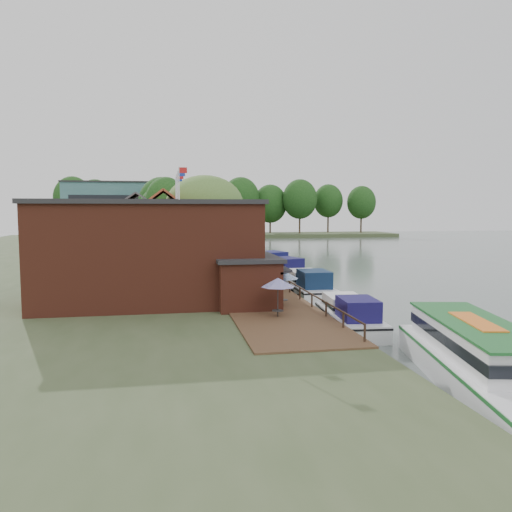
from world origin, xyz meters
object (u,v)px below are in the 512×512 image
umbrella_0 (278,297)px  tour_boat (481,356)px  cottage_a (164,233)px  cruiser_3 (265,261)px  cottage_b (138,230)px  cruiser_0 (349,311)px  cottage_c (172,227)px  willow (205,222)px  cruiser_2 (276,268)px  umbrella_2 (265,281)px  umbrella_3 (262,275)px  umbrella_1 (283,288)px  cruiser_4 (246,254)px  pub (178,251)px  hotel_block (130,212)px  cruiser_1 (308,282)px  umbrella_4 (257,271)px  swan (357,333)px

umbrella_0 → tour_boat: (6.37, -10.67, -0.87)m
cottage_a → cruiser_3: (12.14, 9.14, -3.92)m
cottage_b → cruiser_0: bearing=-64.8°
cottage_c → cruiser_0: cottage_c is taller
willow → cruiser_2: (7.33, -3.69, -4.89)m
umbrella_2 → cruiser_3: bearing=78.6°
umbrella_3 → umbrella_0: bearing=-95.9°
umbrella_1 → umbrella_2: size_ratio=1.00×
cruiser_2 → willow: bearing=135.7°
cruiser_0 → cruiser_4: cruiser_4 is taller
pub → cottage_a: 15.05m
umbrella_3 → cruiser_4: (3.63, 30.72, -1.06)m
cottage_a → cruiser_2: (11.83, 1.31, -3.92)m
cruiser_0 → tour_boat: bearing=-77.0°
hotel_block → cruiser_3: hotel_block is taller
cottage_c → umbrella_1: (6.94, -37.04, -2.96)m
cruiser_1 → cruiser_2: 10.43m
umbrella_4 → cruiser_2: bearing=67.9°
cruiser_2 → cottage_a: bearing=168.7°
hotel_block → swan: 81.39m
hotel_block → cruiser_2: (18.83, -54.69, -5.82)m
umbrella_4 → cruiser_3: size_ratio=0.22×
umbrella_1 → umbrella_3: bearing=90.6°
pub → cruiser_2: 19.85m
tour_boat → cruiser_2: bearing=103.7°
hotel_block → tour_boat: size_ratio=1.96×
cruiser_4 → umbrella_2: bearing=-109.2°
cottage_c → cruiser_0: (10.58, -40.03, -4.10)m
umbrella_3 → umbrella_2: bearing=-98.2°
umbrella_1 → umbrella_4: 9.63m
umbrella_2 → cruiser_4: bearing=83.1°
umbrella_1 → cruiser_3: size_ratio=0.22×
umbrella_0 → cruiser_4: (4.71, 41.15, -1.06)m
cottage_c → cruiser_2: (10.83, -17.69, -3.92)m
umbrella_1 → cruiser_0: size_ratio=0.25×
swan → umbrella_2: bearing=114.8°
umbrella_0 → cottage_c: bearing=98.1°
willow → umbrella_4: willow is taller
cottage_b → tour_boat: 45.36m
cottage_b → tour_boat: size_ratio=0.74×
cottage_a → swan: cottage_a is taller
pub → cruiser_0: bearing=-29.7°
cruiser_4 → tour_boat: size_ratio=0.78×
umbrella_3 → swan: 12.55m
umbrella_2 → cruiser_2: (4.45, 15.81, -0.96)m
cruiser_3 → swan: size_ratio=24.58×
cottage_b → cottage_a: bearing=-73.3°
cruiser_3 → cruiser_4: bearing=77.3°
umbrella_3 → cruiser_3: bearing=78.1°
cruiser_1 → umbrella_1: bearing=-114.4°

